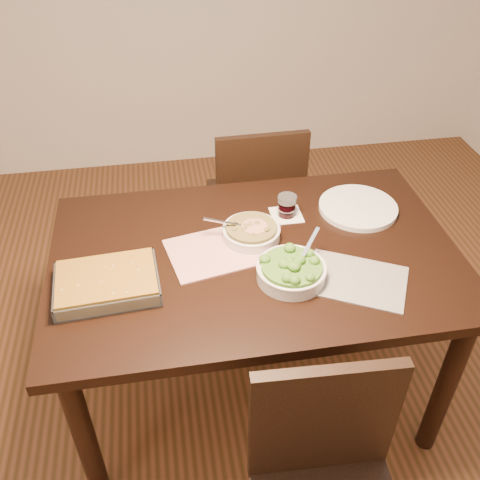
# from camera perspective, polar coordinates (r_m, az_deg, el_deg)

# --- Properties ---
(ground) EXTENTS (4.00, 4.00, 0.00)m
(ground) POSITION_cam_1_polar(r_m,az_deg,el_deg) (2.39, 1.29, -15.27)
(ground) COLOR #3F2812
(ground) RESTS_ON ground
(table) EXTENTS (1.40, 0.90, 0.75)m
(table) POSITION_cam_1_polar(r_m,az_deg,el_deg) (1.90, 1.57, -3.48)
(table) COLOR black
(table) RESTS_ON ground
(magazine_a) EXTENTS (0.37, 0.31, 0.01)m
(magazine_a) POSITION_cam_1_polar(r_m,az_deg,el_deg) (1.84, -2.39, -1.16)
(magazine_a) COLOR #A02D2F
(magazine_a) RESTS_ON table
(magazine_b) EXTENTS (0.38, 0.34, 0.01)m
(magazine_b) POSITION_cam_1_polar(r_m,az_deg,el_deg) (1.77, 12.29, -4.17)
(magazine_b) COLOR #25242C
(magazine_b) RESTS_ON table
(coaster) EXTENTS (0.11, 0.11, 0.00)m
(coaster) POSITION_cam_1_polar(r_m,az_deg,el_deg) (2.02, 4.96, 2.68)
(coaster) COLOR white
(coaster) RESTS_ON table
(stew_bowl) EXTENTS (0.23, 0.21, 0.08)m
(stew_bowl) POSITION_cam_1_polar(r_m,az_deg,el_deg) (1.88, 1.21, 0.88)
(stew_bowl) COLOR silver
(stew_bowl) RESTS_ON table
(broccoli_bowl) EXTENTS (0.23, 0.23, 0.09)m
(broccoli_bowl) POSITION_cam_1_polar(r_m,az_deg,el_deg) (1.73, 5.50, -3.28)
(broccoli_bowl) COLOR silver
(broccoli_bowl) RESTS_ON table
(baking_dish) EXTENTS (0.34, 0.26, 0.06)m
(baking_dish) POSITION_cam_1_polar(r_m,az_deg,el_deg) (1.73, -13.99, -4.47)
(baking_dish) COLOR silver
(baking_dish) RESTS_ON table
(wine_tumbler) EXTENTS (0.07, 0.07, 0.08)m
(wine_tumbler) POSITION_cam_1_polar(r_m,az_deg,el_deg) (1.99, 5.03, 3.70)
(wine_tumbler) COLOR black
(wine_tumbler) RESTS_ON coaster
(dinner_plate) EXTENTS (0.30, 0.30, 0.02)m
(dinner_plate) POSITION_cam_1_polar(r_m,az_deg,el_deg) (2.08, 12.47, 3.41)
(dinner_plate) COLOR silver
(dinner_plate) RESTS_ON table
(chair_far) EXTENTS (0.42, 0.42, 0.88)m
(chair_far) POSITION_cam_1_polar(r_m,az_deg,el_deg) (2.58, 1.74, 4.58)
(chair_far) COLOR black
(chair_far) RESTS_ON ground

